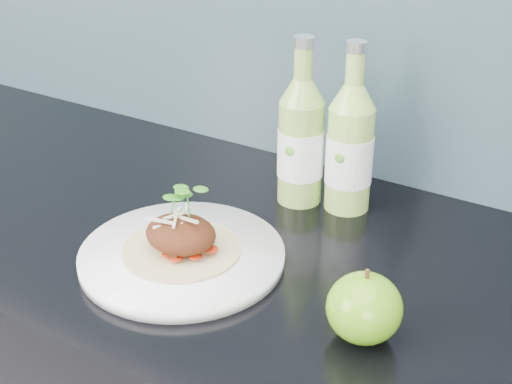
# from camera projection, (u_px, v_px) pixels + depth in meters

# --- Properties ---
(dinner_plate) EXTENTS (0.31, 0.31, 0.02)m
(dinner_plate) POSITION_uv_depth(u_px,v_px,m) (182.00, 256.00, 0.96)
(dinner_plate) COLOR white
(dinner_plate) RESTS_ON kitchen_counter
(pork_taco) EXTENTS (0.16, 0.16, 0.10)m
(pork_taco) POSITION_uv_depth(u_px,v_px,m) (181.00, 232.00, 0.94)
(pork_taco) COLOR tan
(pork_taco) RESTS_ON dinner_plate
(green_apple) EXTENTS (0.10, 0.10, 0.09)m
(green_apple) POSITION_uv_depth(u_px,v_px,m) (364.00, 308.00, 0.80)
(green_apple) COLOR #428E0F
(green_apple) RESTS_ON kitchen_counter
(cider_bottle_left) EXTENTS (0.08, 0.08, 0.26)m
(cider_bottle_left) POSITION_uv_depth(u_px,v_px,m) (301.00, 142.00, 1.07)
(cider_bottle_left) COLOR #87B44B
(cider_bottle_left) RESTS_ON kitchen_counter
(cider_bottle_right) EXTENTS (0.08, 0.08, 0.26)m
(cider_bottle_right) POSITION_uv_depth(u_px,v_px,m) (350.00, 148.00, 1.05)
(cider_bottle_right) COLOR #99C753
(cider_bottle_right) RESTS_ON kitchen_counter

